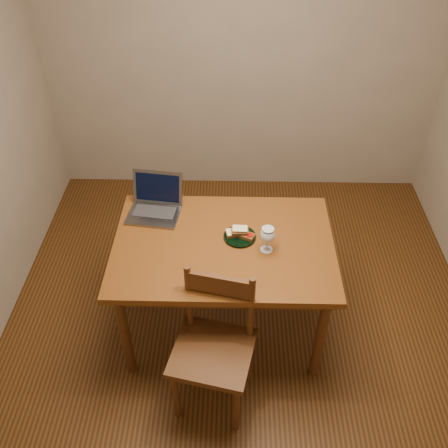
{
  "coord_description": "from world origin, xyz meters",
  "views": [
    {
      "loc": [
        -0.06,
        -2.2,
        2.74
      ],
      "look_at": [
        -0.11,
        0.05,
        0.8
      ],
      "focal_mm": 40.0,
      "sensor_mm": 36.0,
      "label": 1
    }
  ],
  "objects_px": {
    "table": "(224,254)",
    "chair": "(214,343)",
    "laptop": "(155,202)",
    "milk_glass": "(267,239)",
    "plate": "(240,237)"
  },
  "relations": [
    {
      "from": "table",
      "to": "laptop",
      "type": "xyz_separation_m",
      "value": [
        -0.44,
        0.31,
        0.15
      ]
    },
    {
      "from": "milk_glass",
      "to": "laptop",
      "type": "bearing_deg",
      "value": 152.55
    },
    {
      "from": "chair",
      "to": "plate",
      "type": "height_order",
      "value": "chair"
    },
    {
      "from": "table",
      "to": "milk_glass",
      "type": "bearing_deg",
      "value": -11.46
    },
    {
      "from": "table",
      "to": "laptop",
      "type": "distance_m",
      "value": 0.55
    },
    {
      "from": "table",
      "to": "chair",
      "type": "bearing_deg",
      "value": -94.52
    },
    {
      "from": "plate",
      "to": "milk_glass",
      "type": "distance_m",
      "value": 0.2
    },
    {
      "from": "chair",
      "to": "milk_glass",
      "type": "relative_size",
      "value": 3.03
    },
    {
      "from": "table",
      "to": "chair",
      "type": "distance_m",
      "value": 0.55
    },
    {
      "from": "table",
      "to": "milk_glass",
      "type": "relative_size",
      "value": 7.83
    },
    {
      "from": "chair",
      "to": "plate",
      "type": "distance_m",
      "value": 0.65
    },
    {
      "from": "table",
      "to": "laptop",
      "type": "relative_size",
      "value": 3.69
    },
    {
      "from": "laptop",
      "to": "milk_glass",
      "type": "bearing_deg",
      "value": -19.98
    },
    {
      "from": "table",
      "to": "laptop",
      "type": "height_order",
      "value": "laptop"
    },
    {
      "from": "plate",
      "to": "chair",
      "type": "bearing_deg",
      "value": -103.32
    }
  ]
}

